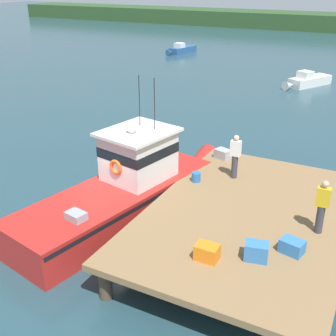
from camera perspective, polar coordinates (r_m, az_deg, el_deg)
The scene contains 12 objects.
ground_plane at distance 16.09m, azimuth -6.23°, elevation -5.64°, with size 200.00×200.00×0.00m, color #23424C.
dock at distance 13.79m, azimuth 10.62°, elevation -6.28°, with size 6.00×9.00×1.20m.
main_fishing_boat at distance 15.47m, azimuth -5.39°, elevation -2.66°, with size 4.11×9.97×4.80m.
crate_single_by_cleat at distance 11.42m, azimuth 5.17°, elevation -10.99°, with size 0.60×0.44×0.42m, color orange.
crate_single_far at distance 11.58m, azimuth 11.56°, elevation -10.69°, with size 0.60×0.44×0.48m, color #3370B2.
crate_stack_mid_dock at distance 12.08m, azimuth 16.02°, elevation -9.89°, with size 0.60×0.44×0.38m, color #3370B2.
crate_stack_near_edge at distance 17.49m, azimuth 7.23°, elevation 1.87°, with size 0.60×0.44×0.37m, color #9E9EA3.
bait_bucket at distance 15.43m, azimuth 3.72°, elevation -1.19°, with size 0.32×0.32×0.34m, color #2866B2.
deckhand_by_the_boat at distance 12.86m, azimuth 19.62°, elevation -4.71°, with size 0.36×0.22×1.63m.
deckhand_further_back at distance 15.60m, azimuth 8.85°, elevation 1.63°, with size 0.36×0.22×1.63m.
moored_boat_outer_mooring at distance 35.78m, azimuth 17.86°, elevation 10.87°, with size 3.06×4.62×1.20m.
moored_boat_far_left at distance 49.27m, azimuth 1.75°, elevation 15.34°, with size 1.86×4.51×1.13m.
Camera 1 is at (7.92, -11.52, 7.97)m, focal length 46.27 mm.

